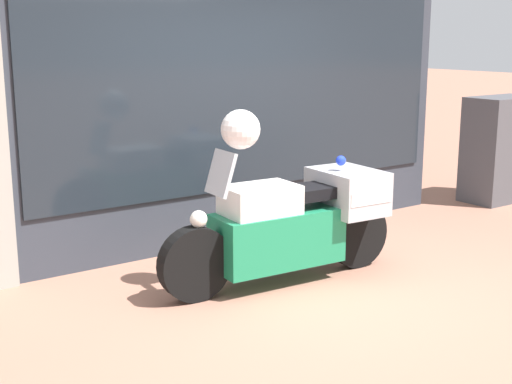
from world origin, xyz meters
TOP-DOWN VIEW (x-y plane):
  - ground_plane at (0.00, 0.00)m, footprint 60.00×60.00m
  - shop_building at (-0.43, 2.00)m, footprint 5.98×0.55m
  - window_display at (0.42, 2.03)m, footprint 4.54×0.30m
  - paramedic_motorcycle at (-0.00, 0.55)m, footprint 2.24×0.69m
  - utility_cabinet at (3.98, 1.42)m, footprint 0.95×0.54m
  - white_helmet at (-0.54, 0.59)m, footprint 0.31×0.31m

SIDE VIEW (x-z plane):
  - ground_plane at x=0.00m, z-range 0.00..0.00m
  - window_display at x=0.42m, z-range -0.47..1.35m
  - paramedic_motorcycle at x=0.00m, z-range -0.07..1.11m
  - utility_cabinet at x=3.98m, z-range 0.00..1.31m
  - white_helmet at x=-0.54m, z-range 1.18..1.50m
  - shop_building at x=-0.43m, z-range 0.01..4.06m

